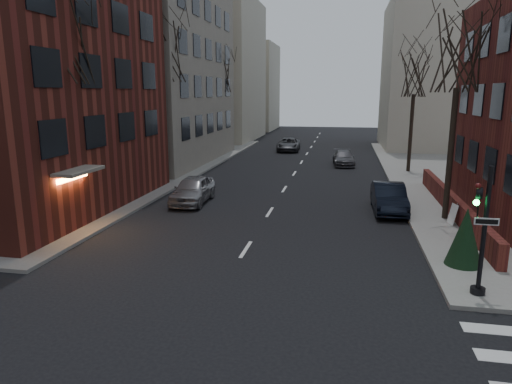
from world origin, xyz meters
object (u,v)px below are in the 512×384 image
at_px(car_lane_silver, 193,190).
at_px(sandwich_board, 457,214).
at_px(tree_right_b, 415,74).
at_px(tree_left_b, 164,53).
at_px(tree_left_a, 61,41).
at_px(evergreen_shrub, 465,237).
at_px(tree_right_a, 460,53).
at_px(traffic_signal, 481,239).
at_px(car_lane_gray, 344,158).
at_px(parked_sedan, 389,198).
at_px(car_lane_far, 289,145).
at_px(tree_left_c, 219,74).
at_px(streetlamp_near, 152,125).
at_px(streetlamp_far, 230,112).

xyz_separation_m(car_lane_silver, sandwich_board, (13.78, -2.40, -0.12)).
bearing_deg(tree_right_b, tree_left_b, -161.18).
distance_m(tree_left_a, tree_right_b, 25.19).
bearing_deg(evergreen_shrub, car_lane_silver, 148.76).
height_order(tree_right_a, evergreen_shrub, tree_right_a).
distance_m(tree_right_a, evergreen_shrub, 9.46).
bearing_deg(evergreen_shrub, traffic_signal, -94.54).
bearing_deg(sandwich_board, car_lane_gray, 92.36).
bearing_deg(tree_left_b, car_lane_silver, -58.63).
relative_size(tree_right_a, parked_sedan, 2.12).
xyz_separation_m(tree_left_b, tree_right_b, (17.60, 6.00, -1.33)).
bearing_deg(car_lane_far, tree_left_c, -152.31).
distance_m(tree_left_a, car_lane_far, 31.58).
bearing_deg(streetlamp_near, car_lane_silver, -38.00).
relative_size(tree_left_b, tree_right_b, 1.18).
distance_m(traffic_signal, tree_right_a, 10.92).
distance_m(tree_right_a, sandwich_board, 7.48).
relative_size(sandwich_board, evergreen_shrub, 0.47).
distance_m(tree_left_b, streetlamp_near, 6.18).
bearing_deg(parked_sedan, tree_left_b, 154.40).
distance_m(tree_left_a, car_lane_silver, 10.19).
bearing_deg(streetlamp_far, evergreen_shrub, -61.85).
distance_m(traffic_signal, streetlamp_near, 20.86).
xyz_separation_m(streetlamp_near, parked_sedan, (14.40, -2.69, -3.48)).
height_order(streetlamp_far, evergreen_shrub, streetlamp_far).
distance_m(parked_sedan, car_lane_gray, 15.79).
xyz_separation_m(tree_left_b, evergreen_shrub, (16.93, -14.52, -7.70)).
height_order(tree_right_a, car_lane_far, tree_right_a).
bearing_deg(tree_left_b, streetlamp_far, 87.85).
distance_m(tree_left_c, car_lane_silver, 22.36).
height_order(tree_left_a, parked_sedan, tree_left_a).
xyz_separation_m(tree_right_b, evergreen_shrub, (-0.67, -20.52, -6.38)).
bearing_deg(parked_sedan, streetlamp_near, 167.85).
bearing_deg(sandwich_board, tree_left_b, 138.81).
distance_m(tree_left_c, car_lane_far, 10.63).
height_order(streetlamp_near, streetlamp_far, same).
xyz_separation_m(tree_left_a, streetlamp_far, (0.60, 28.00, -4.23)).
height_order(parked_sedan, car_lane_gray, parked_sedan).
distance_m(tree_left_a, evergreen_shrub, 18.60).
bearing_deg(car_lane_far, traffic_signal, -76.43).
distance_m(traffic_signal, tree_right_b, 23.71).
xyz_separation_m(traffic_signal, tree_left_a, (-16.74, 5.01, 6.56)).
bearing_deg(tree_left_a, sandwich_board, 9.08).
relative_size(streetlamp_near, car_lane_far, 1.26).
distance_m(car_lane_gray, sandwich_board, 18.82).
relative_size(streetlamp_far, sandwich_board, 6.34).
relative_size(car_lane_silver, car_lane_gray, 1.05).
bearing_deg(tree_right_b, car_lane_silver, -136.62).
relative_size(tree_left_b, car_lane_gray, 2.51).
distance_m(traffic_signal, car_lane_silver, 16.31).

